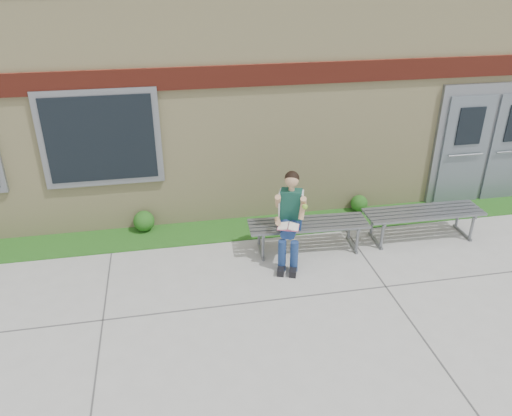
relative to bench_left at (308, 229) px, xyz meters
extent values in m
plane|color=#9E9E99|center=(-0.16, -1.73, -0.38)|extent=(80.00, 80.00, 0.00)
cube|color=#224512|center=(-0.16, 0.87, -0.37)|extent=(16.00, 0.80, 0.02)
cube|color=beige|center=(-0.16, 4.27, 1.62)|extent=(16.00, 6.00, 4.00)
cube|color=maroon|center=(-0.16, 1.24, 2.22)|extent=(16.00, 0.06, 0.35)
cube|color=slate|center=(-3.16, 1.23, 1.32)|extent=(1.90, 0.08, 1.60)
cube|color=black|center=(-3.16, 1.19, 1.32)|extent=(1.70, 0.04, 1.40)
cube|color=slate|center=(3.84, 1.23, 0.77)|extent=(2.20, 0.08, 2.30)
cube|color=slate|center=(3.34, 1.18, 0.67)|extent=(0.92, 0.06, 2.10)
cube|color=slate|center=(4.34, 1.18, 0.67)|extent=(0.92, 0.06, 2.10)
cube|color=slate|center=(0.00, 0.00, 0.09)|extent=(1.94, 0.63, 0.04)
cube|color=slate|center=(-0.77, 0.00, -0.17)|extent=(0.08, 0.53, 0.44)
cube|color=slate|center=(0.77, 0.00, -0.17)|extent=(0.08, 0.53, 0.44)
cube|color=slate|center=(2.00, 0.00, 0.11)|extent=(2.00, 0.59, 0.04)
cube|color=slate|center=(1.20, 0.00, -0.16)|extent=(0.06, 0.55, 0.45)
cube|color=slate|center=(2.80, 0.00, -0.16)|extent=(0.06, 0.55, 0.45)
cube|color=navy|center=(-0.31, -0.05, 0.20)|extent=(0.41, 0.35, 0.16)
cube|color=#103B2F|center=(-0.32, -0.07, 0.51)|extent=(0.38, 0.30, 0.47)
sphere|color=tan|center=(-0.32, -0.08, 0.92)|extent=(0.27, 0.27, 0.21)
sphere|color=black|center=(-0.31, -0.06, 0.94)|extent=(0.29, 0.29, 0.22)
cylinder|color=navy|center=(-0.49, -0.27, 0.22)|extent=(0.29, 0.46, 0.15)
cylinder|color=navy|center=(-0.31, -0.33, 0.22)|extent=(0.29, 0.46, 0.15)
cylinder|color=navy|center=(-0.55, -0.51, -0.13)|extent=(0.12, 0.12, 0.51)
cylinder|color=navy|center=(-0.38, -0.57, -0.13)|extent=(0.12, 0.12, 0.51)
cube|color=black|center=(-0.57, -0.58, -0.33)|extent=(0.19, 0.28, 0.10)
cube|color=black|center=(-0.40, -0.64, -0.33)|extent=(0.19, 0.28, 0.10)
cylinder|color=tan|center=(-0.52, -0.06, 0.57)|extent=(0.16, 0.25, 0.27)
cylinder|color=tan|center=(-0.16, -0.20, 0.57)|extent=(0.16, 0.25, 0.27)
cube|color=white|center=(-0.44, -0.42, 0.32)|extent=(0.37, 0.32, 0.02)
cube|color=#C64A6E|center=(-0.44, -0.42, 0.31)|extent=(0.38, 0.33, 0.01)
sphere|color=#84BE32|center=(-0.18, -0.34, 0.58)|extent=(0.09, 0.09, 0.09)
sphere|color=#224512|center=(-2.62, 1.12, -0.18)|extent=(0.36, 0.36, 0.36)
sphere|color=#224512|center=(1.33, 1.12, -0.21)|extent=(0.32, 0.32, 0.32)
camera|label=1|loc=(-2.15, -6.74, 3.92)|focal=35.00mm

